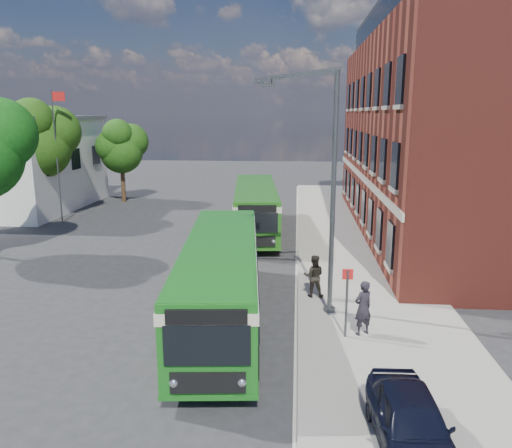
# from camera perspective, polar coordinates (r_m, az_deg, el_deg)

# --- Properties ---
(ground) EXTENTS (120.00, 120.00, 0.00)m
(ground) POSITION_cam_1_polar(r_m,az_deg,el_deg) (21.69, -5.95, -7.77)
(ground) COLOR #2A2A2C
(ground) RESTS_ON ground
(pavement) EXTENTS (6.00, 48.00, 0.15)m
(pavement) POSITION_cam_1_polar(r_m,az_deg,el_deg) (29.11, 10.72, -2.47)
(pavement) COLOR gray
(pavement) RESTS_ON ground
(kerb_line) EXTENTS (0.12, 48.00, 0.01)m
(kerb_line) POSITION_cam_1_polar(r_m,az_deg,el_deg) (28.96, 4.70, -2.51)
(kerb_line) COLOR beige
(kerb_line) RESTS_ON ground
(brick_office) EXTENTS (12.10, 26.00, 14.20)m
(brick_office) POSITION_cam_1_polar(r_m,az_deg,el_deg) (33.54, 22.69, 10.68)
(brick_office) COLOR maroon
(brick_office) RESTS_ON ground
(white_building) EXTENTS (9.40, 13.40, 7.30)m
(white_building) POSITION_cam_1_polar(r_m,az_deg,el_deg) (44.00, -25.29, 6.34)
(white_building) COLOR silver
(white_building) RESTS_ON ground
(flagpole) EXTENTS (0.95, 0.10, 9.00)m
(flagpole) POSITION_cam_1_polar(r_m,az_deg,el_deg) (36.89, -21.78, 7.67)
(flagpole) COLOR #3C3F42
(flagpole) RESTS_ON ground
(street_lamp) EXTENTS (2.96, 2.38, 9.00)m
(street_lamp) POSITION_cam_1_polar(r_m,az_deg,el_deg) (18.20, 7.69, 3.86)
(street_lamp) COLOR #3C3F42
(street_lamp) RESTS_ON ground
(bus_stop_sign) EXTENTS (0.35, 0.08, 2.52)m
(bus_stop_sign) POSITION_cam_1_polar(r_m,az_deg,el_deg) (16.96, 10.33, -8.37)
(bus_stop_sign) COLOR #3C3F42
(bus_stop_sign) RESTS_ON ground
(bus_front) EXTENTS (3.68, 12.23, 3.02)m
(bus_front) POSITION_cam_1_polar(r_m,az_deg,el_deg) (18.17, -4.03, -5.67)
(bus_front) COLOR #176118
(bus_front) RESTS_ON ground
(bus_rear) EXTENTS (3.72, 12.30, 3.02)m
(bus_rear) POSITION_cam_1_polar(r_m,az_deg,el_deg) (31.75, -0.05, 2.25)
(bus_rear) COLOR #216116
(bus_rear) RESTS_ON ground
(parked_car) EXTENTS (1.72, 3.98, 1.34)m
(parked_car) POSITION_cam_1_polar(r_m,az_deg,el_deg) (12.34, 17.32, -20.88)
(parked_car) COLOR black
(parked_car) RESTS_ON pavement
(pedestrian_a) EXTENTS (0.83, 0.75, 1.90)m
(pedestrian_a) POSITION_cam_1_polar(r_m,az_deg,el_deg) (17.39, 12.13, -9.35)
(pedestrian_a) COLOR black
(pedestrian_a) RESTS_ON pavement
(pedestrian_b) EXTENTS (0.88, 0.70, 1.75)m
(pedestrian_b) POSITION_cam_1_polar(r_m,az_deg,el_deg) (20.56, 6.62, -5.91)
(pedestrian_b) COLOR black
(pedestrian_b) RESTS_ON pavement
(tree_mid) EXTENTS (5.06, 4.81, 8.55)m
(tree_mid) POSITION_cam_1_polar(r_m,az_deg,el_deg) (38.52, -23.46, 8.99)
(tree_mid) COLOR #382514
(tree_mid) RESTS_ON ground
(tree_right) EXTENTS (4.19, 3.98, 7.07)m
(tree_right) POSITION_cam_1_polar(r_m,az_deg,el_deg) (44.29, -15.13, 8.61)
(tree_right) COLOR #382514
(tree_right) RESTS_ON ground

